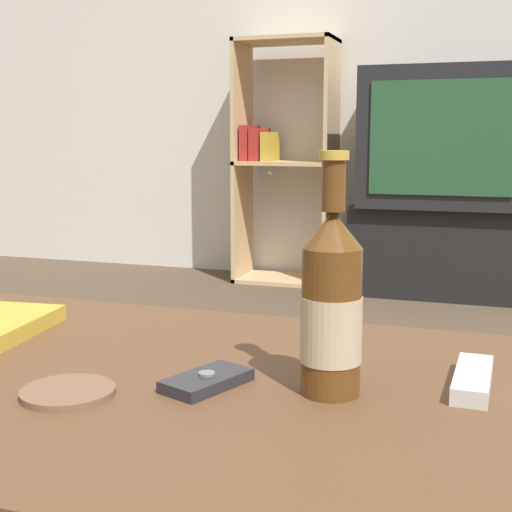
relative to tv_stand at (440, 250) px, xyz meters
The scene contains 9 objects.
back_wall 1.14m from the tv_stand, 129.21° to the left, with size 8.00×0.05×2.60m.
coffee_table 2.77m from the tv_stand, 94.62° to the right, with size 1.18×0.65×0.47m.
tv_stand is the anchor object (origin of this frame).
television 0.54m from the tv_stand, 90.00° to the right, with size 0.76×0.49×0.65m.
bookshelf 0.93m from the tv_stand, behind, with size 0.50×0.30×1.24m.
beer_bottle 2.77m from the tv_stand, 88.29° to the right, with size 0.07×0.07×0.27m.
cell_phone 2.78m from the tv_stand, 91.21° to the right, with size 0.09×0.12×0.02m.
remote_control 2.70m from the tv_stand, 84.98° to the right, with size 0.04×0.14×0.02m.
coaster 2.87m from the tv_stand, 93.92° to the right, with size 0.11×0.11×0.01m.
Camera 1 is at (0.47, -0.75, 0.76)m, focal length 50.00 mm.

